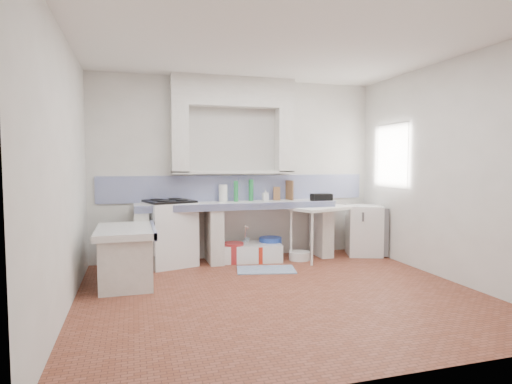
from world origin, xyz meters
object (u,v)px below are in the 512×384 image
object	(u,v)px
stove	(170,234)
side_table	(322,233)
fridge	(364,230)
sink	(249,253)

from	to	relation	value
stove	side_table	world-z (taller)	stove
side_table	fridge	size ratio (longest dim) A/B	1.21
stove	sink	distance (m)	1.23
fridge	side_table	bearing A→B (deg)	-155.89
stove	sink	xyz separation A→B (m)	(1.18, -0.04, -0.34)
side_table	fridge	bearing A→B (deg)	-17.36
side_table	fridge	distance (m)	0.78
stove	fridge	size ratio (longest dim) A/B	1.14
stove	sink	bearing A→B (deg)	-18.42
side_table	sink	bearing A→B (deg)	147.99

